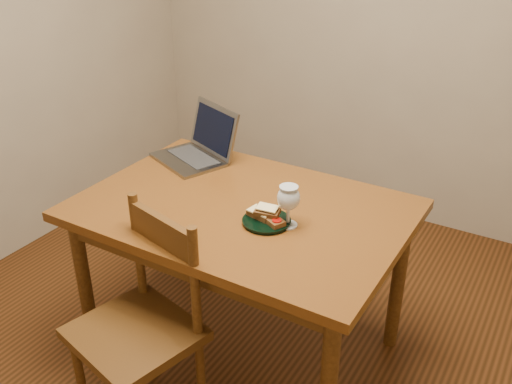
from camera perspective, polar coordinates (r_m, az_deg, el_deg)
The scene contains 10 objects.
floor at distance 2.70m, azimuth -1.04°, elevation -15.96°, with size 3.20×3.20×0.02m, color black.
back_wall at distance 3.48m, azimuth 13.59°, elevation 17.70°, with size 3.20×0.02×2.60m, color gray.
table at distance 2.34m, azimuth -1.38°, elevation -3.23°, with size 1.30×0.90×0.74m.
chair at distance 2.16m, azimuth -11.63°, elevation -12.32°, with size 0.50×0.49×0.45m.
plate at distance 2.17m, azimuth 1.06°, elevation -2.96°, with size 0.19×0.19×0.02m, color black.
sandwich_cheese at distance 2.18m, azimuth 0.47°, elevation -2.12°, with size 0.10×0.06×0.03m, color #381E0C, non-canonical shape.
sandwich_tomato at distance 2.14m, azimuth 1.78°, elevation -2.81°, with size 0.09×0.05×0.03m, color #381E0C, non-canonical shape.
sandwich_top at distance 2.15m, azimuth 1.13°, elevation -1.90°, with size 0.09×0.06×0.03m, color #381E0C, non-canonical shape.
milk_glass at distance 2.12m, azimuth 3.25°, elevation -1.42°, with size 0.09×0.09×0.17m, color white, non-canonical shape.
laptop at distance 2.71m, azimuth -5.60°, elevation 4.69°, with size 0.42×0.41×0.24m.
Camera 1 is at (1.05, -1.66, 1.85)m, focal length 40.00 mm.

